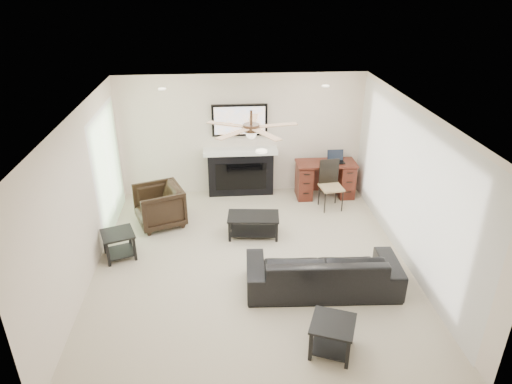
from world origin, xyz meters
TOP-DOWN VIEW (x-y plane):
  - room_shell at (0.19, 0.08)m, footprint 5.50×5.54m
  - sofa at (0.98, -0.75)m, footprint 2.27×0.98m
  - armchair at (-1.62, 1.40)m, footprint 1.06×1.05m
  - coffee_table at (0.08, 0.85)m, footprint 0.94×0.58m
  - end_table_near at (0.83, -2.00)m, footprint 0.68×0.68m
  - end_table_left at (-2.17, 0.35)m, footprint 0.64×0.64m
  - fireplace_unit at (-0.05, 2.58)m, footprint 1.52×0.34m
  - desk at (1.69, 2.32)m, footprint 1.22×0.56m
  - desk_chair at (1.69, 1.77)m, footprint 0.47×0.49m
  - laptop at (1.89, 2.30)m, footprint 0.33×0.24m

SIDE VIEW (x-z plane):
  - coffee_table at x=0.08m, z-range 0.00..0.40m
  - end_table_near at x=0.83m, z-range 0.00..0.45m
  - end_table_left at x=-2.17m, z-range 0.00..0.45m
  - sofa at x=0.98m, z-range 0.00..0.65m
  - armchair at x=-1.62m, z-range 0.00..0.76m
  - desk at x=1.69m, z-range 0.00..0.76m
  - desk_chair at x=1.69m, z-range 0.00..0.97m
  - laptop at x=1.89m, z-range 0.76..0.99m
  - fireplace_unit at x=-0.05m, z-range 0.00..1.91m
  - room_shell at x=0.19m, z-range 0.42..2.94m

